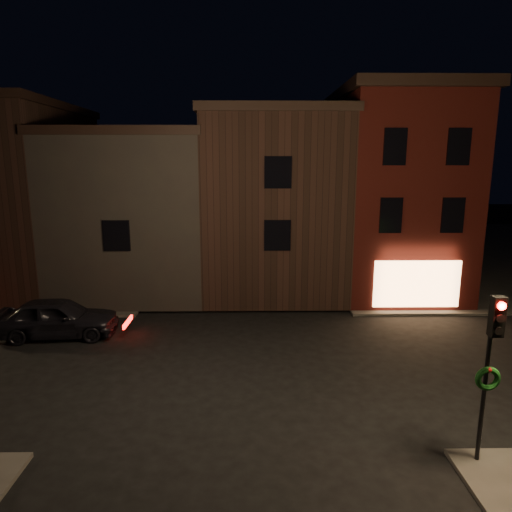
{
  "coord_description": "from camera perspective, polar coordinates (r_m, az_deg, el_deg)",
  "views": [
    {
      "loc": [
        0.26,
        -14.88,
        7.02
      ],
      "look_at": [
        0.5,
        3.38,
        3.2
      ],
      "focal_mm": 32.0,
      "sensor_mm": 36.0,
      "label": 1
    }
  ],
  "objects": [
    {
      "name": "ground",
      "position": [
        16.45,
        -1.64,
        -13.44
      ],
      "size": [
        120.0,
        120.0,
        0.0
      ],
      "primitive_type": "plane",
      "color": "black",
      "rests_on": "ground"
    },
    {
      "name": "sidewalk_far_right",
      "position": [
        40.68,
        28.28,
        0.54
      ],
      "size": [
        30.0,
        30.0,
        0.12
      ],
      "primitive_type": "cube",
      "color": "#2D2B28",
      "rests_on": "ground"
    },
    {
      "name": "corner_building",
      "position": [
        25.6,
        16.98,
        7.68
      ],
      "size": [
        6.5,
        8.5,
        10.5
      ],
      "color": "#420F0B",
      "rests_on": "ground"
    },
    {
      "name": "row_building_a",
      "position": [
        25.5,
        2.03,
        6.89
      ],
      "size": [
        7.3,
        10.3,
        9.4
      ],
      "color": "black",
      "rests_on": "ground"
    },
    {
      "name": "row_building_b",
      "position": [
        26.22,
        -14.09,
        5.58
      ],
      "size": [
        7.8,
        10.3,
        8.4
      ],
      "color": "black",
      "rests_on": "ground"
    },
    {
      "name": "row_building_c",
      "position": [
        28.7,
        -28.49,
        6.53
      ],
      "size": [
        7.3,
        10.3,
        9.9
      ],
      "color": "black",
      "rests_on": "ground"
    },
    {
      "name": "traffic_signal",
      "position": [
        11.58,
        27.3,
        -10.89
      ],
      "size": [
        0.58,
        0.38,
        4.05
      ],
      "color": "black",
      "rests_on": "sidewalk_near_right"
    },
    {
      "name": "parked_car_a",
      "position": [
        20.26,
        -23.55,
        -7.07
      ],
      "size": [
        4.85,
        2.23,
        1.61
      ],
      "primitive_type": "imported",
      "rotation": [
        0.0,
        0.0,
        1.64
      ],
      "color": "black",
      "rests_on": "ground"
    }
  ]
}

